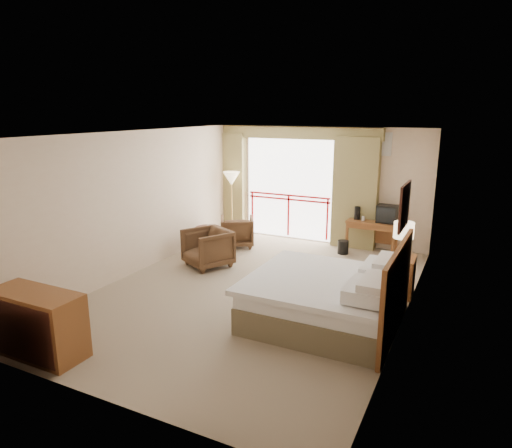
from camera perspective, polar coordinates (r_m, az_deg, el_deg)
The scene contains 29 objects.
floor at distance 8.05m, azimuth -0.13°, elevation -8.31°, with size 7.00×7.00×0.00m, color gray.
ceiling at distance 7.45m, azimuth -0.15°, elevation 11.27°, with size 7.00×7.00×0.00m, color white.
wall_back at distance 10.82m, azimuth 8.16°, elevation 4.83°, with size 5.00×5.00×0.00m, color beige.
wall_front at distance 4.89m, azimuth -18.86°, elevation -7.27°, with size 5.00×5.00×0.00m, color beige.
wall_left at distance 9.00m, azimuth -14.56°, elevation 2.65°, with size 7.00×7.00×0.00m, color beige.
wall_right at distance 6.93m, azimuth 18.72°, elevation -1.02°, with size 7.00×7.00×0.00m, color beige.
balcony_door at distance 11.10m, azimuth 4.17°, elevation 4.38°, with size 2.40×2.40×0.00m, color white.
balcony_railing at distance 11.15m, azimuth 4.09°, elevation 2.40°, with size 2.09×0.03×1.02m.
curtain_left at distance 11.69m, azimuth -3.61°, elevation 5.13°, with size 1.00×0.26×2.50m, color olive.
curtain_right at distance 10.47m, azimuth 12.31°, elevation 3.78°, with size 1.00×0.26×2.50m, color olive.
valance at distance 10.86m, azimuth 4.09°, elevation 11.34°, with size 4.40×0.22×0.28m, color olive.
hvac_vent at distance 10.35m, azimuth 15.24°, elevation 9.64°, with size 0.50×0.04×0.50m, color silver.
bed at distance 6.88m, azimuth 8.96°, elevation -9.13°, with size 2.13×2.06×0.97m.
headboard at distance 6.58m, azimuth 17.16°, elevation -8.12°, with size 0.06×2.10×1.30m, color brown.
framed_art at distance 6.24m, azimuth 18.05°, elevation 2.14°, with size 0.04×0.72×0.60m.
nightstand at distance 8.14m, azimuth 17.52°, elevation -6.24°, with size 0.46×0.55×0.66m, color brown.
table_lamp at distance 7.96m, azimuth 18.00°, elevation -0.82°, with size 0.33×0.33×0.58m.
phone at distance 7.89m, azimuth 17.19°, elevation -4.04°, with size 0.17×0.13×0.08m, color black.
desk at distance 10.36m, azimuth 14.38°, elevation -0.41°, with size 1.08×0.52×0.71m.
tv at distance 10.18m, azimuth 16.08°, elevation 1.21°, with size 0.42×0.34×0.38m.
coffee_maker at distance 10.32m, azimuth 12.53°, elevation 1.33°, with size 0.13×0.13×0.29m, color black.
cup at distance 10.27m, azimuth 13.24°, elevation 0.67°, with size 0.07×0.07×0.10m, color white.
wastebasket at distance 10.16m, azimuth 10.83°, elevation -2.85°, with size 0.24×0.24×0.30m, color black.
armchair_far at distance 10.60m, azimuth -2.37°, elevation -2.73°, with size 0.73×0.75×0.68m, color #422A18.
armchair_near at distance 9.30m, azimuth -6.01°, elevation -5.23°, with size 0.81×0.84×0.76m, color #422A18.
side_table at distance 10.10m, azimuth -6.14°, elevation -1.38°, with size 0.51×0.51×0.56m.
book at distance 10.06m, azimuth -6.17°, elevation -0.39°, with size 0.17×0.22×0.02m, color white.
floor_lamp at distance 11.17m, azimuth -3.09°, elevation 5.39°, with size 0.41×0.41×1.60m.
dresser at distance 6.56m, azimuth -25.71°, elevation -11.16°, with size 1.28×0.54×0.85m.
Camera 1 is at (3.31, -6.66, 3.07)m, focal length 32.00 mm.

